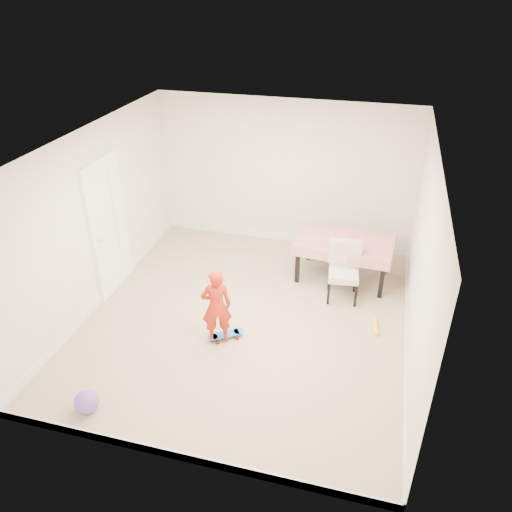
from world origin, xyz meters
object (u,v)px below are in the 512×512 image
(skateboard, at_px, (226,336))
(balloon, at_px, (87,402))
(dining_table, at_px, (343,258))
(dining_chair, at_px, (344,273))
(child, at_px, (216,308))

(skateboard, height_order, balloon, balloon)
(dining_table, bearing_deg, skateboard, -120.15)
(dining_chair, relative_size, child, 0.83)
(dining_table, relative_size, dining_chair, 1.66)
(dining_table, bearing_deg, child, -120.65)
(skateboard, distance_m, balloon, 2.00)
(skateboard, xyz_separation_m, balloon, (-1.13, -1.64, 0.10))
(dining_table, xyz_separation_m, skateboard, (-1.36, -1.99, -0.31))
(skateboard, relative_size, child, 0.46)
(dining_chair, height_order, balloon, dining_chair)
(dining_chair, distance_m, skateboard, 2.03)
(dining_table, height_order, dining_chair, dining_chair)
(child, bearing_deg, skateboard, -159.32)
(dining_table, bearing_deg, dining_chair, -80.12)
(dining_table, relative_size, skateboard, 2.96)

